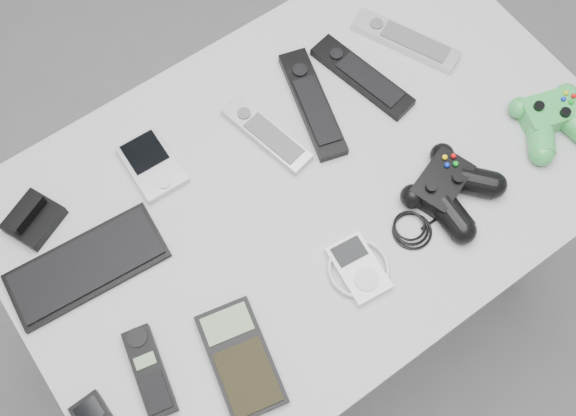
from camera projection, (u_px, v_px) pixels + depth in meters
floor at (296, 256)px, 1.85m from camera, size 3.50×3.50×0.00m
desk at (308, 196)px, 1.22m from camera, size 1.06×0.68×0.71m
pda_keyboard at (87, 266)px, 1.09m from camera, size 0.26×0.13×0.02m
dock_bracket at (31, 217)px, 1.11m from camera, size 0.11×0.10×0.05m
pda at (152, 164)px, 1.16m from camera, size 0.08×0.13×0.02m
remote_silver_a at (266, 134)px, 1.19m from camera, size 0.08×0.19×0.02m
remote_black_a at (312, 103)px, 1.21m from camera, size 0.11×0.23×0.02m
remote_black_b at (362, 76)px, 1.23m from camera, size 0.09×0.22×0.02m
remote_silver_b at (406, 40)px, 1.26m from camera, size 0.13×0.21×0.02m
cordless_handset at (149, 372)px, 1.02m from camera, size 0.07×0.15×0.02m
calculator at (241, 359)px, 1.03m from camera, size 0.13×0.19×0.02m
mp3_player at (358, 268)px, 1.09m from camera, size 0.11×0.12×0.02m
controller_black at (449, 187)px, 1.13m from camera, size 0.29×0.23×0.05m
controller_green at (554, 118)px, 1.18m from camera, size 0.18×0.18×0.05m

